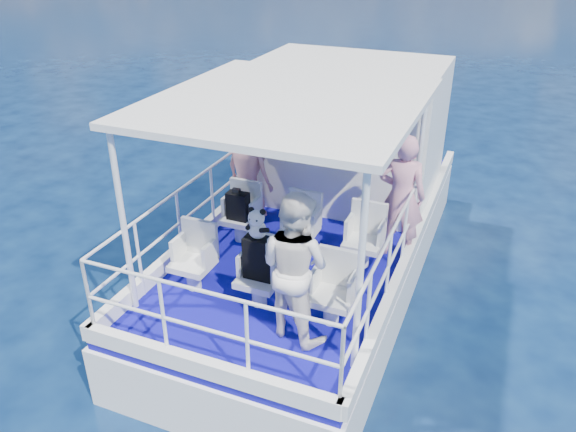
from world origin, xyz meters
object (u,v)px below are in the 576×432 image
at_px(passenger_port_fwd, 248,170).
at_px(backpack_center, 259,258).
at_px(passenger_stbd_aft, 295,266).
at_px(panda, 257,223).

bearing_deg(passenger_port_fwd, backpack_center, 131.52).
distance_m(passenger_port_fwd, backpack_center, 2.27).
height_order(passenger_stbd_aft, panda, passenger_stbd_aft).
bearing_deg(panda, backpack_center, -31.70).
bearing_deg(passenger_stbd_aft, panda, -11.88).
xyz_separation_m(passenger_stbd_aft, panda, (-0.59, 0.33, 0.23)).
distance_m(passenger_stbd_aft, backpack_center, 0.69).
height_order(passenger_stbd_aft, backpack_center, passenger_stbd_aft).
bearing_deg(panda, passenger_port_fwd, 118.92).
relative_size(backpack_center, panda, 1.42).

